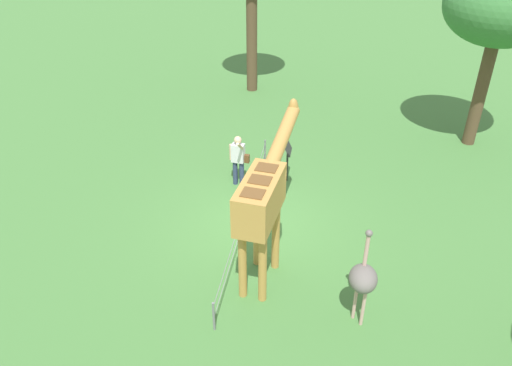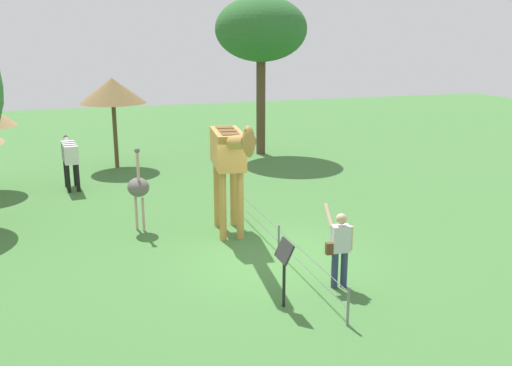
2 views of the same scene
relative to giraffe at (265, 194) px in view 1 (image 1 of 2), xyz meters
name	(u,v)px [view 1 (image 1 of 2)]	position (x,y,z in m)	size (l,w,h in m)	color
ground_plane	(254,227)	(1.57, 0.49, -2.14)	(60.00, 60.00, 0.00)	#427538
giraffe	(265,194)	(0.00, 0.00, 0.00)	(4.02, 0.98, 3.29)	#BC8942
visitor	(238,158)	(3.57, 1.28, -1.24)	(0.70, 0.59, 1.67)	navy
ostrich	(363,278)	(-1.22, -2.14, -0.96)	(0.70, 0.56, 2.25)	#CC9E93
tree_east	(502,7)	(7.45, -5.94, 2.35)	(3.40, 3.40, 5.73)	brown
info_sign	(288,153)	(4.02, -0.09, -1.19)	(0.56, 0.21, 1.32)	black
wire_fence	(245,214)	(1.57, 0.72, -1.73)	(7.05, 0.05, 0.75)	slate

